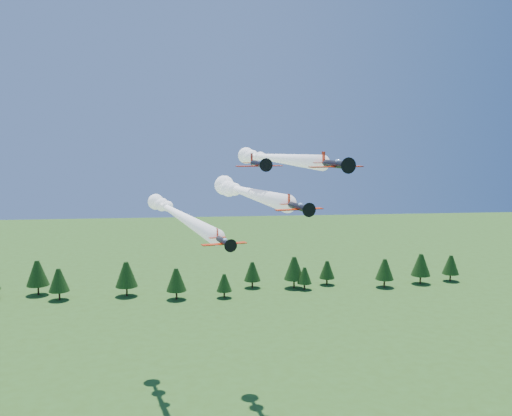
{
  "coord_description": "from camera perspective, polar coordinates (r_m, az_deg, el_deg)",
  "views": [
    {
      "loc": [
        -11.97,
        -83.31,
        53.56
      ],
      "look_at": [
        -2.64,
        0.0,
        43.12
      ],
      "focal_mm": 40.0,
      "sensor_mm": 36.0,
      "label": 1
    }
  ],
  "objects": [
    {
      "name": "treeline",
      "position": [
        199.72,
        -3.57,
        -6.47
      ],
      "size": [
        169.79,
        19.5,
        11.89
      ],
      "color": "#382314",
      "rests_on": "ground"
    },
    {
      "name": "plane_right",
      "position": [
        113.31,
        1.6,
        5.05
      ],
      "size": [
        15.42,
        51.42,
        3.7
      ],
      "rotation": [
        0.0,
        0.0,
        0.2
      ],
      "color": "black",
      "rests_on": "ground"
    },
    {
      "name": "plane_left",
      "position": [
        115.03,
        -8.02,
        -0.5
      ],
      "size": [
        18.1,
        58.93,
        3.7
      ],
      "rotation": [
        0.0,
        0.0,
        0.24
      ],
      "color": "black",
      "rests_on": "ground"
    },
    {
      "name": "plane_slot",
      "position": [
        90.53,
        0.25,
        4.43
      ],
      "size": [
        7.57,
        8.29,
        2.64
      ],
      "rotation": [
        0.0,
        0.0,
        0.19
      ],
      "color": "black",
      "rests_on": "ground"
    },
    {
      "name": "plane_lead",
      "position": [
        97.06,
        -1.18,
        1.67
      ],
      "size": [
        13.18,
        39.7,
        3.7
      ],
      "rotation": [
        0.0,
        0.0,
        0.23
      ],
      "color": "black",
      "rests_on": "ground"
    }
  ]
}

